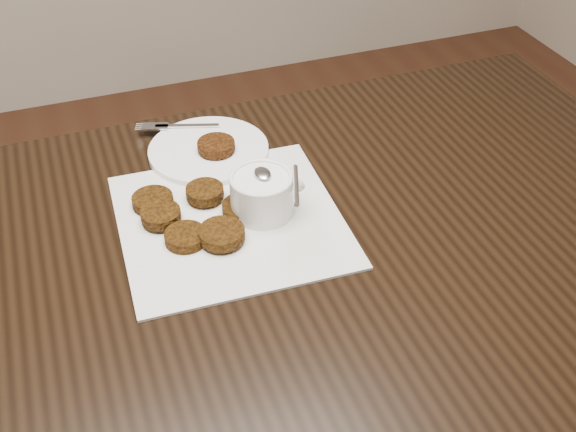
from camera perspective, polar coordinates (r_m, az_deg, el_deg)
The scene contains 5 objects.
table at distance 1.30m, azimuth -1.05°, elevation -16.37°, with size 1.44×0.92×0.75m, color black.
napkin at distance 1.09m, azimuth -4.69°, elevation -0.36°, with size 0.33×0.33×0.00m, color white.
sauce_ramekin at distance 1.06m, azimuth -2.18°, elevation 3.21°, with size 0.13×0.13×0.13m, color white, non-canonical shape.
patty_cluster at distance 1.09m, azimuth -7.68°, elevation 0.40°, with size 0.23×0.23×0.02m, color #653B0D, non-canonical shape.
plate_with_patty at distance 1.23m, azimuth -6.44°, elevation 5.53°, with size 0.21×0.21×0.03m, color white, non-canonical shape.
Camera 1 is at (-0.16, -0.67, 1.44)m, focal length 44.11 mm.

